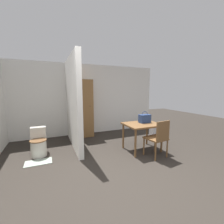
# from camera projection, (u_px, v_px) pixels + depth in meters

# --- Properties ---
(ground_plane) EXTENTS (16.00, 16.00, 0.00)m
(ground_plane) POSITION_uv_depth(u_px,v_px,m) (126.00, 183.00, 2.61)
(ground_plane) COLOR #2D2823
(wall_back) EXTENTS (5.72, 0.12, 2.50)m
(wall_back) POSITION_uv_depth(u_px,v_px,m) (83.00, 100.00, 5.41)
(wall_back) COLOR white
(wall_back) RESTS_ON ground_plane
(partition_wall) EXTENTS (0.12, 2.07, 2.50)m
(partition_wall) POSITION_uv_depth(u_px,v_px,m) (73.00, 103.00, 4.21)
(partition_wall) COLOR white
(partition_wall) RESTS_ON ground_plane
(dining_table) EXTENTS (0.91, 0.75, 0.73)m
(dining_table) POSITION_uv_depth(u_px,v_px,m) (142.00, 127.00, 3.95)
(dining_table) COLOR brown
(dining_table) RESTS_ON ground_plane
(wooden_chair) EXTENTS (0.50, 0.50, 0.91)m
(wooden_chair) POSITION_uv_depth(u_px,v_px,m) (158.00, 137.00, 3.54)
(wooden_chair) COLOR brown
(wooden_chair) RESTS_ON ground_plane
(toilet) EXTENTS (0.38, 0.53, 0.67)m
(toilet) POSITION_uv_depth(u_px,v_px,m) (39.00, 144.00, 3.69)
(toilet) COLOR silver
(toilet) RESTS_ON ground_plane
(handbag) EXTENTS (0.30, 0.18, 0.31)m
(handbag) POSITION_uv_depth(u_px,v_px,m) (145.00, 118.00, 4.04)
(handbag) COLOR navy
(handbag) RESTS_ON dining_table
(wooden_cabinet) EXTENTS (0.58, 0.49, 1.94)m
(wooden_cabinet) POSITION_uv_depth(u_px,v_px,m) (84.00, 108.00, 5.15)
(wooden_cabinet) COLOR brown
(wooden_cabinet) RESTS_ON ground_plane
(bath_mat) EXTENTS (0.56, 0.32, 0.01)m
(bath_mat) POSITION_uv_depth(u_px,v_px,m) (38.00, 162.00, 3.33)
(bath_mat) COLOR #99A899
(bath_mat) RESTS_ON ground_plane
(space_heater) EXTENTS (0.28, 0.24, 0.46)m
(space_heater) POSITION_uv_depth(u_px,v_px,m) (155.00, 130.00, 5.16)
(space_heater) COLOR #BCBCC1
(space_heater) RESTS_ON ground_plane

